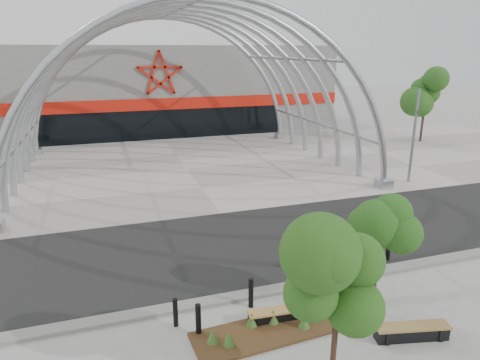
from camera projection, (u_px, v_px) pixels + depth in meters
ground at (277, 287)px, 14.40m from camera, size 140.00×140.00×0.00m
road at (244, 243)px, 17.58m from camera, size 140.00×7.00×0.02m
forecourt at (186, 169)px, 28.48m from camera, size 60.00×17.00×0.04m
kerb at (280, 289)px, 14.16m from camera, size 60.00×0.50×0.12m
arena_building at (150, 87)px, 43.63m from camera, size 34.00×15.24×8.00m
vault_canopy at (186, 169)px, 28.48m from camera, size 20.80×15.80×20.36m
planting_bed at (272, 327)px, 12.10m from camera, size 4.79×1.76×0.50m
signal_pole at (414, 135)px, 24.89m from camera, size 0.25×0.78×5.51m
street_tree_0 at (339, 281)px, 9.06m from camera, size 1.80×1.80×4.11m
street_tree_1 at (380, 233)px, 12.48m from camera, size 1.48×1.48×3.51m
bench_0 at (280, 315)px, 12.52m from camera, size 1.96×0.57×0.41m
bench_1 at (412, 332)px, 11.75m from camera, size 2.11×0.89×0.43m
bollard_0 at (198, 320)px, 11.82m from camera, size 0.16×0.16×0.98m
bollard_1 at (175, 313)px, 12.24m from camera, size 0.14×0.14×0.88m
bollard_2 at (251, 293)px, 13.15m from camera, size 0.15×0.15×0.97m
bollard_3 at (335, 261)px, 14.92m from camera, size 0.18×0.18×1.14m
bollard_4 at (388, 248)px, 16.07m from camera, size 0.16×0.16×0.99m
bg_tree_1 at (426, 92)px, 35.75m from camera, size 2.70×2.70×5.91m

